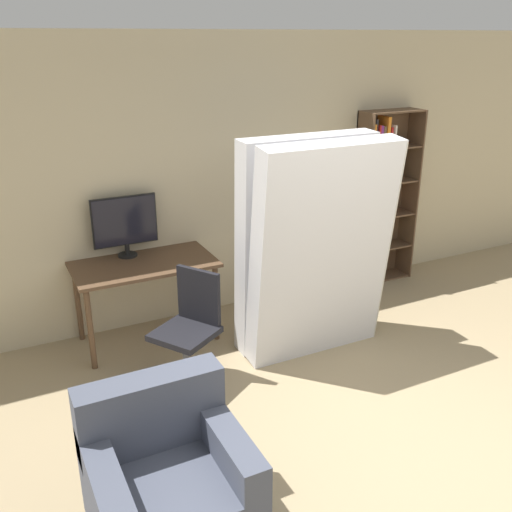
% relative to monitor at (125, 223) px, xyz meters
% --- Properties ---
extents(ground_plane, '(16.00, 16.00, 0.00)m').
position_rel_monitor_xyz_m(ground_plane, '(1.29, -2.76, -1.08)').
color(ground_plane, '#9E8966').
extents(wall_back, '(8.00, 0.06, 2.70)m').
position_rel_monitor_xyz_m(wall_back, '(1.29, 0.14, 0.27)').
color(wall_back, '#C6B793').
rests_on(wall_back, ground).
extents(desk, '(1.25, 0.68, 0.76)m').
position_rel_monitor_xyz_m(desk, '(0.08, -0.23, -0.42)').
color(desk, brown).
rests_on(desk, ground).
extents(monitor, '(0.59, 0.18, 0.56)m').
position_rel_monitor_xyz_m(monitor, '(0.00, 0.00, 0.00)').
color(monitor, black).
rests_on(monitor, desk).
extents(office_chair, '(0.61, 0.61, 0.93)m').
position_rel_monitor_xyz_m(office_chair, '(0.19, -1.05, -0.70)').
color(office_chair, '#4C4C51').
rests_on(office_chair, ground).
extents(bookshelf, '(0.70, 0.29, 1.91)m').
position_rel_monitor_xyz_m(bookshelf, '(2.82, -0.01, -0.14)').
color(bookshelf, brown).
rests_on(bookshelf, ground).
extents(mattress_near, '(1.25, 0.43, 1.90)m').
position_rel_monitor_xyz_m(mattress_near, '(1.37, -1.14, -0.13)').
color(mattress_near, silver).
rests_on(mattress_near, ground).
extents(mattress_far, '(1.25, 0.28, 1.89)m').
position_rel_monitor_xyz_m(mattress_far, '(1.37, -0.86, -0.13)').
color(mattress_far, silver).
rests_on(mattress_far, ground).
extents(armchair, '(0.85, 0.80, 0.85)m').
position_rel_monitor_xyz_m(armchair, '(-0.44, -2.39, -0.76)').
color(armchair, '#474C5B').
rests_on(armchair, ground).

